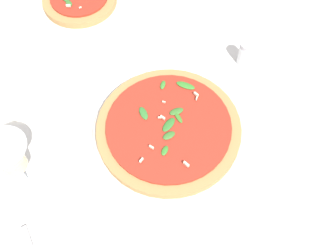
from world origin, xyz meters
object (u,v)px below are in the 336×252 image
(pizza_arugula_main, at_px, (168,129))
(pizza_personal_side, at_px, (80,1))
(shaker_pepper, at_px, (245,54))
(wine_glass, at_px, (10,158))
(side_plate_white, at_px, (17,90))

(pizza_arugula_main, xyz_separation_m, pizza_personal_side, (-0.46, 0.09, -0.00))
(pizza_personal_side, xyz_separation_m, shaker_pepper, (0.44, 0.19, 0.02))
(pizza_arugula_main, height_order, wine_glass, wine_glass)
(side_plate_white, distance_m, shaker_pepper, 0.56)
(pizza_personal_side, height_order, side_plate_white, pizza_personal_side)
(wine_glass, height_order, shaker_pepper, wine_glass)
(wine_glass, height_order, side_plate_white, wine_glass)
(shaker_pepper, bearing_deg, pizza_personal_side, -157.04)
(wine_glass, bearing_deg, pizza_arugula_main, 69.66)
(pizza_personal_side, height_order, wine_glass, wine_glass)
(pizza_personal_side, distance_m, side_plate_white, 0.32)
(pizza_arugula_main, bearing_deg, wine_glass, -110.34)
(pizza_arugula_main, relative_size, pizza_personal_side, 1.54)
(pizza_arugula_main, xyz_separation_m, wine_glass, (-0.11, -0.30, 0.09))
(wine_glass, xyz_separation_m, side_plate_white, (-0.21, 0.10, -0.10))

